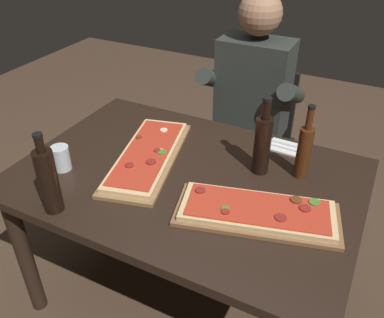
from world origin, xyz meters
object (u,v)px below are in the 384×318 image
(pizza_rectangular_left, at_px, (148,155))
(pizza_rectangular_front, at_px, (257,212))
(seated_diner, at_px, (250,105))
(oil_bottle_amber, at_px, (48,180))
(dining_table, at_px, (187,193))
(wine_bottle_dark, at_px, (263,143))
(tumbler_near_camera, at_px, (61,159))
(vinegar_bottle_green, at_px, (304,150))
(diner_chair, at_px, (253,135))

(pizza_rectangular_left, bearing_deg, pizza_rectangular_front, -14.21)
(seated_diner, bearing_deg, pizza_rectangular_front, -68.18)
(pizza_rectangular_front, distance_m, oil_bottle_amber, 0.75)
(dining_table, bearing_deg, wine_bottle_dark, 32.47)
(seated_diner, bearing_deg, tumbler_near_camera, -117.99)
(pizza_rectangular_front, bearing_deg, oil_bottle_amber, -156.23)
(vinegar_bottle_green, relative_size, diner_chair, 0.37)
(pizza_rectangular_left, height_order, tumbler_near_camera, tumbler_near_camera)
(wine_bottle_dark, xyz_separation_m, oil_bottle_amber, (-0.59, -0.58, -0.00))
(vinegar_bottle_green, relative_size, tumbler_near_camera, 3.02)
(vinegar_bottle_green, xyz_separation_m, diner_chair, (-0.41, 0.65, -0.38))
(wine_bottle_dark, xyz_separation_m, vinegar_bottle_green, (0.16, 0.04, -0.01))
(wine_bottle_dark, distance_m, oil_bottle_amber, 0.83)
(dining_table, height_order, pizza_rectangular_left, pizza_rectangular_left)
(tumbler_near_camera, relative_size, seated_diner, 0.08)
(vinegar_bottle_green, bearing_deg, pizza_rectangular_left, -163.83)
(pizza_rectangular_left, relative_size, tumbler_near_camera, 6.27)
(pizza_rectangular_left, height_order, vinegar_bottle_green, vinegar_bottle_green)
(pizza_rectangular_left, distance_m, seated_diner, 0.74)
(oil_bottle_amber, distance_m, tumbler_near_camera, 0.28)
(pizza_rectangular_front, relative_size, wine_bottle_dark, 1.87)
(seated_diner, bearing_deg, diner_chair, 90.00)
(pizza_rectangular_left, relative_size, oil_bottle_amber, 2.06)
(wine_bottle_dark, relative_size, seated_diner, 0.25)
(diner_chair, bearing_deg, vinegar_bottle_green, -57.44)
(dining_table, distance_m, seated_diner, 0.74)
(wine_bottle_dark, height_order, vinegar_bottle_green, wine_bottle_dark)
(diner_chair, bearing_deg, oil_bottle_amber, -105.07)
(oil_bottle_amber, distance_m, diner_chair, 1.37)
(oil_bottle_amber, xyz_separation_m, seated_diner, (0.34, 1.15, -0.13))
(dining_table, bearing_deg, vinegar_bottle_green, 26.56)
(vinegar_bottle_green, bearing_deg, diner_chair, 122.56)
(wine_bottle_dark, bearing_deg, vinegar_bottle_green, 15.47)
(dining_table, xyz_separation_m, diner_chair, (0.01, 0.86, -0.16))
(dining_table, relative_size, pizza_rectangular_front, 2.23)
(pizza_rectangular_left, xyz_separation_m, oil_bottle_amber, (-0.13, -0.44, 0.11))
(pizza_rectangular_left, xyz_separation_m, wine_bottle_dark, (0.47, 0.14, 0.12))
(wine_bottle_dark, height_order, oil_bottle_amber, wine_bottle_dark)
(vinegar_bottle_green, bearing_deg, seated_diner, 128.10)
(pizza_rectangular_front, xyz_separation_m, diner_chair, (-0.34, 0.97, -0.27))
(tumbler_near_camera, height_order, diner_chair, diner_chair)
(oil_bottle_amber, relative_size, vinegar_bottle_green, 1.01)
(dining_table, relative_size, pizza_rectangular_left, 2.11)
(tumbler_near_camera, relative_size, diner_chair, 0.12)
(pizza_rectangular_left, xyz_separation_m, tumbler_near_camera, (-0.28, -0.22, 0.03))
(oil_bottle_amber, xyz_separation_m, diner_chair, (0.34, 1.27, -0.39))
(dining_table, relative_size, seated_diner, 1.05)
(seated_diner, bearing_deg, wine_bottle_dark, -66.01)
(wine_bottle_dark, distance_m, tumbler_near_camera, 0.83)
(pizza_rectangular_left, bearing_deg, seated_diner, 73.37)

